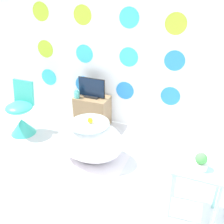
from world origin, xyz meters
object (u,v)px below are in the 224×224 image
Objects in this scene: chair at (21,117)px; potted_plant_left at (201,162)px; bathtub at (90,140)px; vase at (77,94)px; tv at (92,89)px.

potted_plant_left is (2.61, -0.63, 0.39)m from chair.
vase reaches higher than bathtub.
tv is 2.13m from potted_plant_left.
vase is at bearing 149.17° from potted_plant_left.
chair is 0.91m from vase.
chair is at bearing 171.39° from bathtub.
tv is at bearing 27.25° from vase.
bathtub is 2.06× the size of tv.
tv is (-0.35, 0.81, 0.35)m from bathtub.
tv is 2.56× the size of potted_plant_left.
chair is at bearing 166.43° from potted_plant_left.
vase is 2.24m from potted_plant_left.
bathtub is at bearing -51.86° from vase.
chair is at bearing -143.29° from vase.
potted_plant_left is (1.72, -1.25, 0.03)m from tv.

